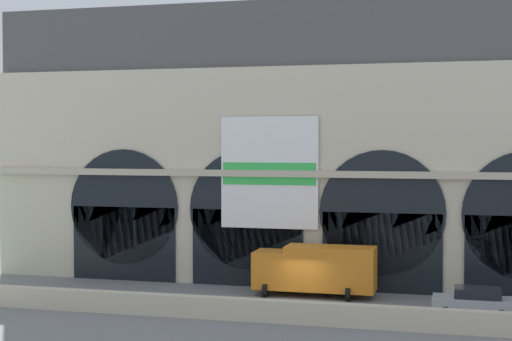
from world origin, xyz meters
name	(u,v)px	position (x,y,z in m)	size (l,w,h in m)	color
ground_plane	(297,305)	(0.00, 0.00, 0.00)	(200.00, 200.00, 0.00)	slate
quay_parapet_wall	(279,312)	(0.00, -4.72, 0.59)	(90.00, 0.70, 1.18)	beige
station_building	(320,148)	(0.03, 7.44, 9.14)	(45.85, 5.29, 18.92)	beige
box_truck_center	(316,269)	(0.61, 2.75, 1.70)	(7.50, 2.91, 3.12)	orange
car_mideast	(474,301)	(10.00, -0.34, 0.80)	(4.40, 2.22, 1.55)	#ADB2B7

